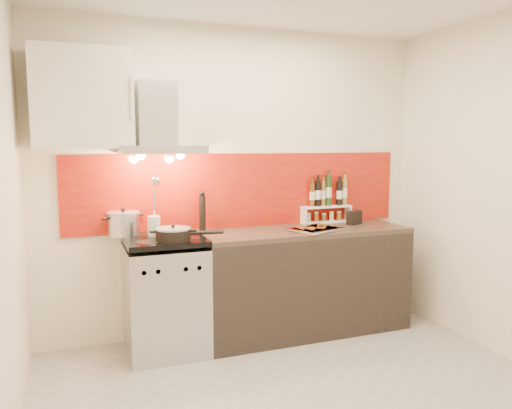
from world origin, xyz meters
name	(u,v)px	position (x,y,z in m)	size (l,w,h in m)	color
floor	(309,401)	(0.00, 0.00, 0.00)	(3.40, 3.40, 0.00)	#9E9991
back_wall	(238,181)	(0.00, 1.40, 1.30)	(3.40, 0.02, 2.60)	silver
backsplash	(244,190)	(0.05, 1.39, 1.22)	(3.00, 0.02, 0.64)	#9E080F
range_stove	(166,296)	(-0.70, 1.10, 0.44)	(0.60, 0.60, 0.91)	#B7B7BA
counter	(304,280)	(0.50, 1.10, 0.45)	(1.80, 0.60, 0.90)	black
range_hood	(158,128)	(-0.70, 1.24, 1.74)	(0.62, 0.50, 0.61)	#B7B7BA
upper_cabinet	(82,99)	(-1.25, 1.22, 1.95)	(0.70, 0.35, 0.72)	beige
stock_pot	(124,223)	(-0.98, 1.30, 1.00)	(0.25, 0.25, 0.22)	#B7B7BA
saute_pan	(174,234)	(-0.65, 0.95, 0.96)	(0.51, 0.26, 0.12)	black
utensil_jar	(154,219)	(-0.76, 1.17, 1.04)	(0.10, 0.15, 0.48)	silver
pepper_mill	(202,212)	(-0.35, 1.27, 1.06)	(0.05, 0.05, 0.34)	black
step_shelf	(327,203)	(0.84, 1.34, 1.08)	(0.48, 0.13, 0.43)	white
caddy_box	(354,218)	(1.02, 1.16, 0.96)	(0.15, 0.07, 0.13)	black
baking_tray	(315,229)	(0.55, 0.99, 0.92)	(0.50, 0.44, 0.03)	silver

